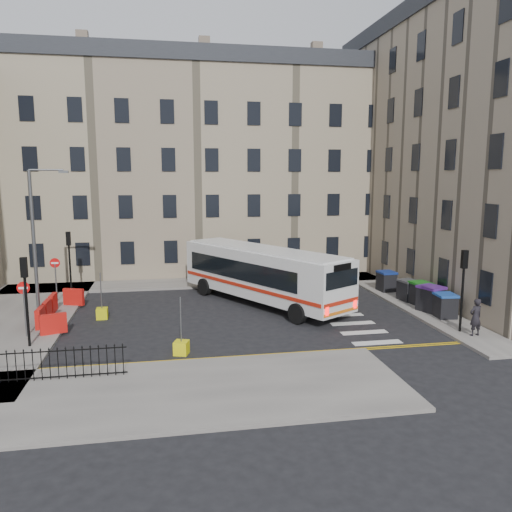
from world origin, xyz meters
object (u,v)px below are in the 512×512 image
object	(u,v)px
wheelie_bin_c	(421,293)
wheelie_bin_e	(386,281)
wheelie_bin_b	(431,298)
bollard_yellow	(102,313)
wheelie_bin_d	(408,290)
pedestrian	(476,317)
bollard_chevron	(181,348)
streetlamp	(34,239)
bus	(262,273)
wheelie_bin_a	(445,305)

from	to	relation	value
wheelie_bin_c	wheelie_bin_e	xyz separation A→B (m)	(-0.48, 3.75, -0.02)
wheelie_bin_b	bollard_yellow	distance (m)	18.59
wheelie_bin_d	pedestrian	world-z (taller)	pedestrian
wheelie_bin_b	bollard_chevron	bearing A→B (deg)	176.55
streetlamp	bollard_yellow	bearing A→B (deg)	-22.13
bus	bollard_chevron	xyz separation A→B (m)	(-5.20, -8.07, -1.66)
pedestrian	streetlamp	bearing A→B (deg)	-30.92
bus	bollard_yellow	size ratio (longest dim) A/B	20.29
pedestrian	wheelie_bin_c	bearing A→B (deg)	-103.99
streetlamp	bollard_chevron	distance (m)	11.82
wheelie_bin_a	wheelie_bin_c	distance (m)	2.81
bus	streetlamp	bearing A→B (deg)	150.16
wheelie_bin_b	wheelie_bin_d	world-z (taller)	wheelie_bin_b
bollard_yellow	bollard_chevron	bearing A→B (deg)	-57.15
bus	wheelie_bin_e	world-z (taller)	bus
bollard_chevron	pedestrian	bearing A→B (deg)	-1.37
wheelie_bin_a	wheelie_bin_b	distance (m)	1.31
pedestrian	bollard_chevron	xyz separation A→B (m)	(-14.10, 0.34, -0.77)
bollard_yellow	bollard_chevron	world-z (taller)	same
wheelie_bin_a	bollard_chevron	size ratio (longest dim) A/B	2.19
streetlamp	bollard_chevron	size ratio (longest dim) A/B	13.57
wheelie_bin_e	pedestrian	world-z (taller)	pedestrian
streetlamp	bollard_yellow	size ratio (longest dim) A/B	13.57
bus	pedestrian	xyz separation A→B (m)	(8.90, -8.41, -0.89)
wheelie_bin_c	wheelie_bin_a	bearing A→B (deg)	-97.39
bus	wheelie_bin_b	size ratio (longest dim) A/B	7.46
wheelie_bin_d	wheelie_bin_e	distance (m)	2.67
wheelie_bin_d	wheelie_bin_b	bearing A→B (deg)	-98.03
wheelie_bin_d	wheelie_bin_e	xyz separation A→B (m)	(-0.22, 2.67, 0.02)
wheelie_bin_a	wheelie_bin_c	xyz separation A→B (m)	(0.07, 2.81, 0.03)
bus	wheelie_bin_d	size ratio (longest dim) A/B	9.25
wheelie_bin_c	wheelie_bin_e	bearing A→B (deg)	91.20
wheelie_bin_a	bollard_yellow	size ratio (longest dim) A/B	2.19
wheelie_bin_e	bollard_yellow	xyz separation A→B (m)	(-18.16, -3.02, -0.52)
wheelie_bin_d	bollard_chevron	bearing A→B (deg)	-164.26
wheelie_bin_d	pedestrian	bearing A→B (deg)	-100.75
wheelie_bin_b	wheelie_bin_e	distance (m)	5.26
pedestrian	bollard_yellow	size ratio (longest dim) A/B	3.08
wheelie_bin_a	bus	bearing A→B (deg)	155.95
streetlamp	wheelie_bin_a	world-z (taller)	streetlamp
streetlamp	bollard_chevron	bearing A→B (deg)	-45.37
wheelie_bin_c	wheelie_bin_d	size ratio (longest dim) A/B	1.04
wheelie_bin_d	pedestrian	distance (m)	7.12
bus	wheelie_bin_b	xyz separation A→B (m)	(9.11, -3.88, -1.08)
wheelie_bin_a	wheelie_bin_d	size ratio (longest dim) A/B	1.00
streetlamp	wheelie_bin_d	world-z (taller)	streetlamp
bollard_yellow	bollard_chevron	xyz separation A→B (m)	(4.15, -6.42, 0.00)
wheelie_bin_e	pedestrian	size ratio (longest dim) A/B	0.72
wheelie_bin_b	bollard_yellow	size ratio (longest dim) A/B	2.72
wheelie_bin_b	wheelie_bin_e	xyz separation A→B (m)	(-0.29, 5.25, -0.07)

